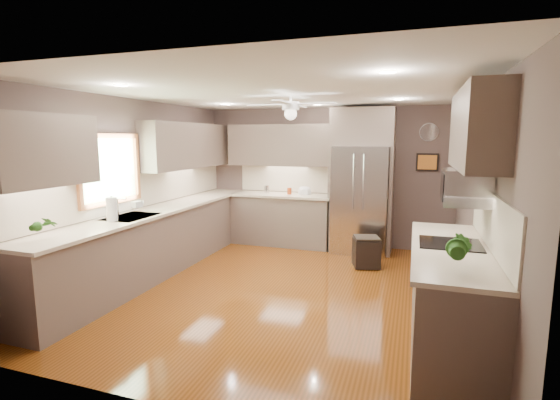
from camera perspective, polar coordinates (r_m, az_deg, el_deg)
The scene contains 26 objects.
floor at distance 5.41m, azimuth 0.48°, elevation -12.43°, with size 5.00×5.00×0.00m, color #532A0B.
ceiling at distance 5.08m, azimuth 0.51°, elevation 14.92°, with size 5.00×5.00×0.00m, color white.
wall_back at distance 7.50m, azimuth 6.38°, elevation 3.27°, with size 4.50×4.50×0.00m, color brown.
wall_front at distance 2.86m, azimuth -15.16°, elevation -5.70°, with size 4.50×4.50×0.00m, color brown.
wall_left at distance 6.16m, azimuth -19.84°, elevation 1.66°, with size 5.00×5.00×0.00m, color brown.
wall_right at distance 4.90m, azimuth 26.38°, elevation -0.41°, with size 5.00×5.00×0.00m, color brown.
canister_b at distance 7.55m, azimuth -1.88°, elevation 1.53°, with size 0.09×0.09×0.14m, color silver.
canister_d at distance 7.37m, azimuth 1.32°, elevation 1.27°, with size 0.08×0.08×0.12m, color maroon.
soap_bottle at distance 5.99m, azimuth -19.30°, elevation -0.54°, with size 0.09×0.09×0.20m, color white.
potted_plant_left at distance 4.67m, azimuth -30.51°, elevation -2.99°, with size 0.17×0.11×0.32m, color #235317.
potted_plant_right at distance 3.39m, azimuth 23.96°, elevation -6.15°, with size 0.20×0.16×0.36m, color #235317.
bowl at distance 7.33m, azimuth 3.44°, elevation 0.98°, with size 0.24×0.24×0.06m, color beige.
left_run at distance 6.24m, azimuth -16.48°, elevation -5.25°, with size 0.65×4.70×1.45m.
back_run at distance 7.51m, azimuth 0.39°, elevation -2.57°, with size 1.85×0.65×1.45m.
uppers at distance 5.97m, azimuth -4.22°, elevation 7.92°, with size 4.50×4.70×0.95m.
window at distance 5.74m, azimuth -22.84°, elevation 4.02°, with size 0.05×1.12×0.92m.
sink at distance 5.63m, azimuth -20.24°, elevation -2.51°, with size 0.50×0.70×0.32m.
refrigerator at distance 7.05m, azimuth 11.36°, elevation 2.31°, with size 1.06×0.75×2.45m.
right_run at distance 4.28m, azimuth 22.81°, elevation -12.01°, with size 0.70×2.20×1.45m.
microwave at distance 4.31m, azimuth 24.62°, elevation 1.66°, with size 0.43×0.55×0.34m.
ceiling_fan at distance 5.35m, azimuth 1.52°, elevation 12.79°, with size 1.18×1.18×0.32m.
recessed_lights at distance 5.47m, azimuth 1.43°, elevation 14.40°, with size 2.84×3.14×0.01m.
wall_clock at distance 7.29m, azimuth 20.21°, elevation 8.94°, with size 0.30×0.03×0.30m.
framed_print at distance 7.30m, azimuth 20.01°, elevation 5.02°, with size 0.36×0.03×0.30m.
stool at distance 6.35m, azimuth 12.03°, elevation -7.14°, with size 0.47×0.47×0.46m.
paper_towel at distance 5.38m, azimuth -22.58°, elevation -1.27°, with size 0.13×0.13×0.33m.
Camera 1 is at (1.55, -4.80, 1.94)m, focal length 26.00 mm.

